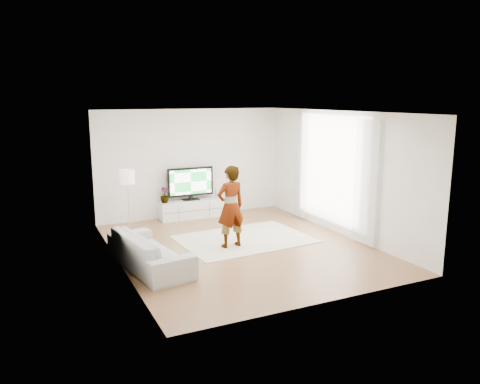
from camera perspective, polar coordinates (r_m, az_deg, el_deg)
name	(u,v)px	position (r m, az deg, el deg)	size (l,w,h in m)	color
floor	(241,247)	(9.89, 0.08, -6.72)	(6.00, 6.00, 0.00)	#9A6B45
ceiling	(241,112)	(9.40, 0.09, 9.72)	(6.00, 6.00, 0.00)	white
wall_left	(117,192)	(8.79, -14.80, 0.02)	(0.02, 6.00, 2.80)	white
wall_right	(340,173)	(10.84, 12.11, 2.26)	(0.02, 6.00, 2.80)	white
wall_back	(191,163)	(12.29, -5.94, 3.52)	(5.00, 0.02, 2.80)	white
wall_front	(328,214)	(7.02, 10.68, -2.64)	(5.00, 0.02, 2.80)	white
window	(332,169)	(11.06, 11.10, 2.74)	(0.01, 2.60, 2.50)	white
curtain_near	(366,183)	(10.02, 15.10, 1.09)	(0.04, 0.70, 2.60)	white
curtain_far	(298,166)	(12.09, 7.13, 3.12)	(0.04, 0.70, 2.60)	white
media_console	(191,209)	(12.25, -5.95, -2.06)	(1.67, 0.47, 0.47)	white
television	(190,182)	(12.14, -6.06, 1.17)	(1.23, 0.24, 0.85)	black
game_console	(217,193)	(12.43, -2.81, -0.18)	(0.06, 0.17, 0.22)	white
potted_plant	(164,195)	(11.95, -9.19, -0.37)	(0.22, 0.22, 0.40)	#3F7238
rug	(244,239)	(10.41, 0.55, -5.75)	(2.80, 2.01, 0.01)	beige
player	(231,207)	(9.66, -1.15, -1.79)	(0.63, 0.41, 1.72)	#334772
sofa	(149,250)	(8.83, -10.98, -7.00)	(2.19, 0.86, 0.64)	#B6B5B1
floor_lamp	(128,180)	(10.84, -13.54, 1.48)	(0.33, 0.33, 1.50)	silver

